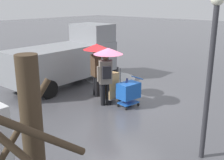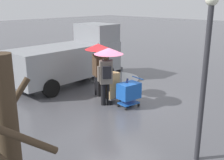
{
  "view_description": "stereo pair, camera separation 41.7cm",
  "coord_description": "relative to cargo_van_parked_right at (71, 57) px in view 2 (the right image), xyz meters",
  "views": [
    {
      "loc": [
        -6.14,
        7.55,
        3.69
      ],
      "look_at": [
        -0.16,
        0.76,
        1.05
      ],
      "focal_mm": 43.83,
      "sensor_mm": 36.0,
      "label": 1
    },
    {
      "loc": [
        -6.45,
        7.27,
        3.69
      ],
      "look_at": [
        -0.16,
        0.76,
        1.05
      ],
      "focal_mm": 43.83,
      "sensor_mm": 36.0,
      "label": 2
    }
  ],
  "objects": [
    {
      "name": "pedestrian_pink_side",
      "position": [
        -2.28,
        0.46,
        0.41
      ],
      "size": [
        1.04,
        1.04,
        2.15
      ],
      "color": "black",
      "rests_on": "ground"
    },
    {
      "name": "street_lamp",
      "position": [
        -7.32,
        1.95,
        1.19
      ],
      "size": [
        0.28,
        0.28,
        3.86
      ],
      "color": "#2D2D33",
      "rests_on": "ground"
    },
    {
      "name": "slush_patch_mid_street",
      "position": [
        -0.91,
        -1.88,
        -1.18
      ],
      "size": [
        2.46,
        2.46,
        0.01
      ],
      "primitive_type": "cylinder",
      "color": "silver",
      "rests_on": "ground"
    },
    {
      "name": "ground_plane",
      "position": [
        -3.44,
        0.28,
        -1.18
      ],
      "size": [
        90.0,
        90.0,
        0.0
      ],
      "primitive_type": "plane",
      "color": "#4C4C51"
    },
    {
      "name": "cargo_van_parked_right",
      "position": [
        0.0,
        0.0,
        0.0
      ],
      "size": [
        2.29,
        5.38,
        2.6
      ],
      "color": "gray",
      "rests_on": "ground"
    },
    {
      "name": "pedestrian_black_side",
      "position": [
        -3.24,
        0.9,
        0.39
      ],
      "size": [
        1.04,
        1.04,
        2.15
      ],
      "color": "black",
      "rests_on": "ground"
    },
    {
      "name": "shopping_cart_vendor",
      "position": [
        -3.91,
        0.5,
        -0.61
      ],
      "size": [
        0.66,
        0.89,
        1.04
      ],
      "color": "#1951B2",
      "rests_on": "ground"
    },
    {
      "name": "hand_dolly_boxes",
      "position": [
        -3.17,
        0.63,
        -0.52
      ],
      "size": [
        0.55,
        0.73,
        1.32
      ],
      "color": "#515156",
      "rests_on": "ground"
    }
  ]
}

